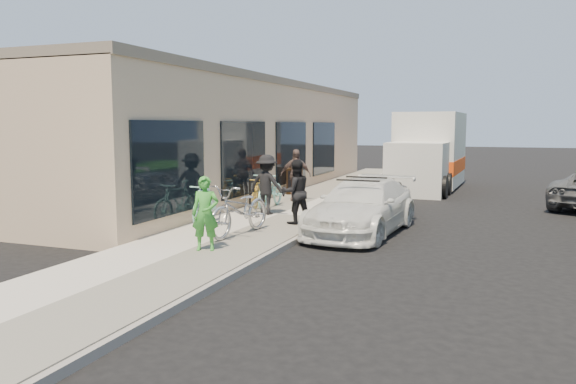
% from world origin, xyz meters
% --- Properties ---
extents(ground, '(120.00, 120.00, 0.00)m').
position_xyz_m(ground, '(0.00, 0.00, 0.00)').
color(ground, black).
rests_on(ground, ground).
extents(sidewalk, '(3.00, 34.00, 0.15)m').
position_xyz_m(sidewalk, '(-2.00, 3.00, 0.07)').
color(sidewalk, '#AEA89D').
rests_on(sidewalk, ground).
extents(curb, '(0.12, 34.00, 0.13)m').
position_xyz_m(curb, '(-0.45, 3.00, 0.07)').
color(curb, gray).
rests_on(curb, ground).
extents(storefront, '(3.60, 20.00, 4.22)m').
position_xyz_m(storefront, '(-5.24, 7.99, 2.12)').
color(storefront, '#C8AA8A').
rests_on(storefront, ground).
extents(bike_rack, '(0.24, 0.54, 0.80)m').
position_xyz_m(bike_rack, '(-3.09, 3.97, 0.64)').
color(bike_rack, black).
rests_on(bike_rack, sidewalk).
extents(sandwich_board, '(0.74, 0.74, 0.93)m').
position_xyz_m(sandwich_board, '(-3.11, 7.29, 0.63)').
color(sandwich_board, black).
rests_on(sandwich_board, sidewalk).
extents(sedan_white, '(2.18, 4.59, 1.33)m').
position_xyz_m(sedan_white, '(0.63, 1.89, 0.65)').
color(sedan_white, silver).
rests_on(sedan_white, ground).
extents(sedan_silver, '(1.34, 3.15, 1.06)m').
position_xyz_m(sedan_silver, '(0.58, 4.55, 0.53)').
color(sedan_silver, '#9F9EA4').
rests_on(sedan_silver, ground).
extents(moving_truck, '(2.57, 6.38, 3.10)m').
position_xyz_m(moving_truck, '(0.89, 12.21, 1.37)').
color(moving_truck, silver).
rests_on(moving_truck, ground).
extents(tandem_bike, '(1.06, 2.27, 1.15)m').
position_xyz_m(tandem_bike, '(-1.68, -0.04, 0.73)').
color(tandem_bike, '#BDBDC0').
rests_on(tandem_bike, sidewalk).
extents(woman_rider, '(0.62, 0.51, 1.46)m').
position_xyz_m(woman_rider, '(-1.64, -1.67, 0.88)').
color(woman_rider, green).
rests_on(woman_rider, sidewalk).
extents(man_standing, '(0.98, 0.97, 1.59)m').
position_xyz_m(man_standing, '(-1.03, 1.77, 0.95)').
color(man_standing, black).
rests_on(man_standing, sidewalk).
extents(cruiser_bike_a, '(0.80, 1.81, 1.05)m').
position_xyz_m(cruiser_bike_a, '(-3.07, 0.84, 0.68)').
color(cruiser_bike_a, '#9BE7D7').
rests_on(cruiser_bike_a, sidewalk).
extents(cruiser_bike_b, '(0.77, 1.97, 1.02)m').
position_xyz_m(cruiser_bike_b, '(-2.66, 4.07, 0.66)').
color(cruiser_bike_b, '#9BE7D7').
rests_on(cruiser_bike_b, sidewalk).
extents(cruiser_bike_c, '(0.56, 1.56, 0.92)m').
position_xyz_m(cruiser_bike_c, '(-2.97, 3.99, 0.61)').
color(cruiser_bike_c, gold).
rests_on(cruiser_bike_c, sidewalk).
extents(bystander_a, '(1.13, 0.74, 1.64)m').
position_xyz_m(bystander_a, '(-2.28, 2.86, 0.97)').
color(bystander_a, black).
rests_on(bystander_a, sidewalk).
extents(bystander_b, '(1.06, 0.72, 1.67)m').
position_xyz_m(bystander_b, '(-2.51, 5.79, 0.98)').
color(bystander_b, brown).
rests_on(bystander_b, sidewalk).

